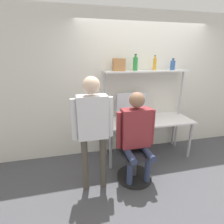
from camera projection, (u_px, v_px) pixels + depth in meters
The scene contains 14 objects.
ground_plane at pixel (153, 164), 3.22m from camera, with size 12.00×12.00×0.00m, color #4C4C51.
wall_back at pixel (141, 85), 3.48m from camera, with size 8.00×0.06×2.70m.
desk at pixel (147, 124), 3.35m from camera, with size 1.68×0.68×0.75m.
shelf_unit at pixel (146, 82), 3.27m from camera, with size 1.60×0.32×1.65m.
monitor at pixel (132, 104), 3.37m from camera, with size 0.61×0.20×0.51m.
laptop at pixel (127, 121), 3.07m from camera, with size 0.29×0.21×0.22m.
cell_phone at pixel (140, 124), 3.11m from camera, with size 0.07×0.15×0.01m.
office_chair at pixel (134, 161), 2.81m from camera, with size 0.56×0.56×0.94m.
person_seated at pixel (136, 131), 2.60m from camera, with size 0.61×0.47×1.42m.
person_standing at pixel (93, 121), 2.34m from camera, with size 0.57×0.23×1.67m.
bottle_blue at pixel (173, 65), 3.29m from camera, with size 0.09×0.09×0.21m.
bottle_amber at pixel (155, 64), 3.20m from camera, with size 0.06×0.06×0.26m.
bottle_green at pixel (135, 64), 3.12m from camera, with size 0.08×0.08×0.29m.
storage_box at pixel (119, 65), 3.05m from camera, with size 0.20×0.16×0.21m.
Camera 1 is at (-1.37, -2.51, 1.91)m, focal length 28.00 mm.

